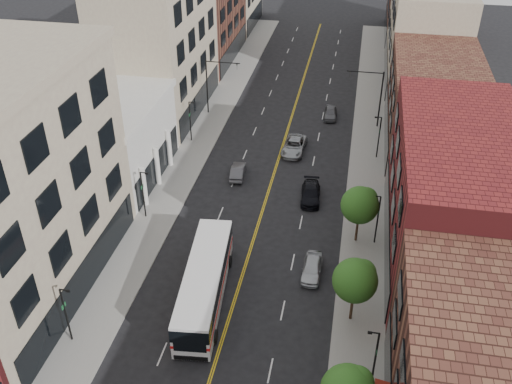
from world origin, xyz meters
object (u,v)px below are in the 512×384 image
Objects in this scene: car_lane_b at (294,146)px; city_bus at (205,282)px; car_lane_a at (311,193)px; car_lane_behind at (238,171)px; car_parked_far at (312,268)px; car_lane_c at (330,113)px.

city_bus is at bearing -95.40° from car_lane_b.
car_lane_behind is at bearing 156.19° from car_lane_a.
city_bus is at bearing -149.21° from car_parked_far.
city_bus is 2.78× the size of car_lane_a.
car_lane_b is (-4.30, 21.09, 0.04)m from car_parked_far.
car_lane_a is (6.77, 16.14, -1.25)m from city_bus.
car_parked_far is at bearing -87.46° from car_lane_a.
car_lane_behind is (-1.46, 19.09, -1.28)m from city_bus.
city_bus is 26.05m from car_lane_b.
city_bus is 36.38m from car_lane_c.
city_bus is at bearing -103.80° from car_lane_c.
car_lane_c is at bearing -123.17° from car_lane_behind.
car_lane_b is at bearing 102.49° from car_parked_far.
car_parked_far is 0.88× the size of car_lane_a.
city_bus is 17.54m from car_lane_a.
car_lane_a is 19.49m from car_lane_c.
car_parked_far is at bearing -75.45° from car_lane_b.
car_lane_a is 10.05m from car_lane_b.
car_lane_a is at bearing -69.85° from car_lane_b.
car_lane_behind is 0.99× the size of car_lane_c.
car_lane_c is at bearing 73.74° from car_lane_b.
car_lane_c reaches higher than car_lane_behind.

